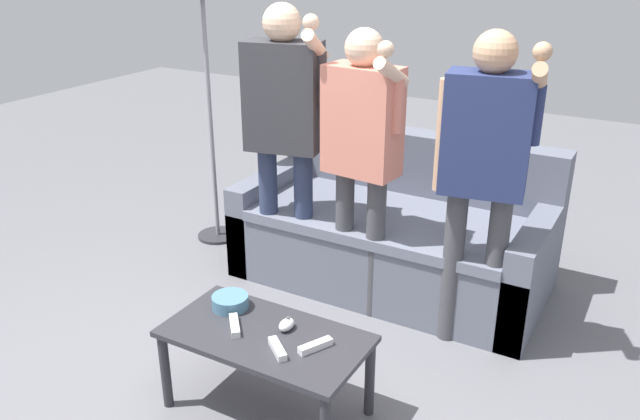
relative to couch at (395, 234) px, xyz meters
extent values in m
plane|color=slate|center=(-0.13, -1.36, -0.29)|extent=(12.00, 12.00, 0.00)
cube|color=slate|center=(0.00, -0.05, -0.09)|extent=(1.80, 0.90, 0.41)
cube|color=slate|center=(0.00, -0.12, 0.15)|extent=(1.52, 0.78, 0.06)
cube|color=slate|center=(0.00, 0.31, 0.34)|extent=(1.80, 0.18, 0.44)
cube|color=slate|center=(-0.83, -0.05, -0.01)|extent=(0.14, 0.90, 0.57)
cube|color=slate|center=(0.83, -0.05, -0.01)|extent=(0.14, 0.90, 0.57)
cube|color=#2D2D33|center=(0.01, -1.41, 0.09)|extent=(0.87, 0.46, 0.03)
cylinder|color=#2D2D33|center=(-0.40, -1.61, -0.11)|extent=(0.04, 0.04, 0.37)
cylinder|color=#2D2D33|center=(-0.40, -1.21, -0.11)|extent=(0.04, 0.04, 0.37)
cylinder|color=#2D2D33|center=(0.41, -1.21, -0.11)|extent=(0.04, 0.04, 0.37)
cylinder|color=teal|center=(-0.25, -1.31, 0.13)|extent=(0.17, 0.17, 0.06)
ellipsoid|color=white|center=(0.07, -1.34, 0.13)|extent=(0.06, 0.09, 0.05)
cylinder|color=#4C4C51|center=(0.07, -1.33, 0.16)|extent=(0.02, 0.02, 0.01)
cylinder|color=#2D2D33|center=(-1.31, -0.07, -0.28)|extent=(0.28, 0.28, 0.02)
cylinder|color=gray|center=(-1.31, -0.07, 0.55)|extent=(0.03, 0.03, 1.64)
cylinder|color=#2D3856|center=(-0.62, -0.43, 0.14)|extent=(0.11, 0.11, 0.86)
cylinder|color=#2D3856|center=(-0.41, -0.39, 0.14)|extent=(0.11, 0.11, 0.86)
cube|color=#38383D|center=(-0.52, -0.41, 0.86)|extent=(0.44, 0.29, 0.59)
sphere|color=beige|center=(-0.52, -0.41, 1.25)|extent=(0.20, 0.20, 0.20)
cylinder|color=beige|center=(-0.72, -0.45, 0.84)|extent=(0.08, 0.08, 0.56)
cylinder|color=#38383D|center=(-0.32, -0.37, 0.98)|extent=(0.08, 0.08, 0.28)
cylinder|color=beige|center=(-0.30, -0.44, 1.15)|extent=(0.12, 0.28, 0.20)
sphere|color=beige|center=(-0.29, -0.51, 1.27)|extent=(0.08, 0.08, 0.08)
cylinder|color=#47474C|center=(-0.13, -0.42, 0.11)|extent=(0.10, 0.10, 0.81)
cylinder|color=#47474C|center=(0.07, -0.45, 0.11)|extent=(0.10, 0.10, 0.81)
cube|color=#DB7F6B|center=(-0.03, -0.43, 0.80)|extent=(0.40, 0.24, 0.56)
sphere|color=beige|center=(-0.03, -0.43, 1.16)|extent=(0.19, 0.19, 0.19)
cylinder|color=beige|center=(-0.22, -0.41, 0.77)|extent=(0.07, 0.07, 0.53)
cylinder|color=#DB7F6B|center=(0.16, -0.46, 0.90)|extent=(0.07, 0.07, 0.26)
cylinder|color=beige|center=(0.15, -0.52, 1.07)|extent=(0.09, 0.27, 0.18)
sphere|color=beige|center=(0.15, -0.58, 1.19)|extent=(0.08, 0.08, 0.08)
cylinder|color=#47474C|center=(0.51, -0.46, 0.12)|extent=(0.10, 0.10, 0.83)
cylinder|color=#47474C|center=(0.71, -0.43, 0.12)|extent=(0.10, 0.10, 0.83)
cube|color=navy|center=(0.61, -0.45, 0.82)|extent=(0.42, 0.27, 0.57)
sphere|color=tan|center=(0.61, -0.45, 1.19)|extent=(0.20, 0.20, 0.20)
cylinder|color=tan|center=(0.42, -0.48, 0.80)|extent=(0.07, 0.07, 0.54)
cylinder|color=navy|center=(0.80, -0.41, 0.93)|extent=(0.07, 0.07, 0.27)
cylinder|color=tan|center=(0.81, -0.47, 1.10)|extent=(0.11, 0.28, 0.18)
sphere|color=tan|center=(0.82, -0.53, 1.22)|extent=(0.08, 0.08, 0.08)
cube|color=white|center=(0.25, -1.40, 0.12)|extent=(0.10, 0.15, 0.03)
cylinder|color=silver|center=(0.26, -1.38, 0.14)|extent=(0.01, 0.01, 0.00)
cube|color=silver|center=(0.23, -1.44, 0.14)|extent=(0.02, 0.02, 0.00)
cube|color=white|center=(-0.12, -1.44, 0.12)|extent=(0.13, 0.14, 0.03)
cylinder|color=silver|center=(-0.14, -1.42, 0.14)|extent=(0.01, 0.01, 0.00)
cube|color=silver|center=(-0.09, -1.48, 0.14)|extent=(0.02, 0.02, 0.00)
cube|color=white|center=(0.13, -1.49, 0.12)|extent=(0.14, 0.12, 0.03)
cylinder|color=silver|center=(0.11, -1.48, 0.14)|extent=(0.01, 0.01, 0.00)
cube|color=silver|center=(0.16, -1.52, 0.14)|extent=(0.02, 0.02, 0.00)
camera|label=1|loc=(1.36, -3.33, 1.66)|focal=36.50mm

